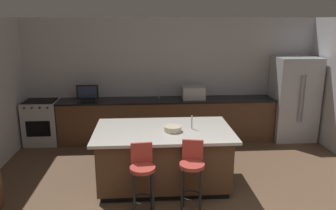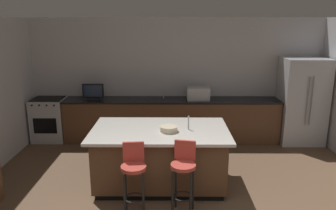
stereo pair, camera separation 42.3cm
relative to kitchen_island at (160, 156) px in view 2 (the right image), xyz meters
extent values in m
cube|color=#BCBCC1|center=(0.29, 2.41, 0.85)|extent=(6.89, 0.12, 2.65)
cube|color=brown|center=(0.19, 2.03, -0.03)|extent=(4.62, 0.60, 0.89)
cube|color=black|center=(0.19, 2.03, 0.43)|extent=(4.65, 0.62, 0.04)
cube|color=black|center=(0.00, 0.00, -0.43)|extent=(1.91, 1.05, 0.09)
cube|color=brown|center=(0.00, 0.00, 0.01)|extent=(1.99, 1.13, 0.80)
cube|color=beige|center=(0.00, 0.00, 0.44)|extent=(2.15, 1.29, 0.04)
cube|color=#B7BABF|center=(2.97, 1.96, 0.44)|extent=(0.91, 0.73, 1.83)
cylinder|color=gray|center=(2.93, 1.57, 0.53)|extent=(0.02, 0.02, 1.01)
cylinder|color=gray|center=(3.01, 1.57, 0.53)|extent=(0.02, 0.02, 1.01)
cube|color=#B7BABF|center=(-2.50, 2.03, -0.01)|extent=(0.70, 0.60, 0.93)
cube|color=black|center=(-2.50, 1.73, -0.06)|extent=(0.49, 0.01, 0.33)
cube|color=black|center=(-2.50, 2.03, 0.46)|extent=(0.63, 0.50, 0.02)
cylinder|color=black|center=(-2.73, 1.71, 0.39)|extent=(0.04, 0.03, 0.04)
cylinder|color=black|center=(-2.57, 1.71, 0.39)|extent=(0.04, 0.03, 0.04)
cylinder|color=black|center=(-2.42, 1.71, 0.39)|extent=(0.04, 0.03, 0.04)
cylinder|color=black|center=(-2.26, 1.71, 0.39)|extent=(0.04, 0.03, 0.04)
cube|color=#B7BABF|center=(0.76, 2.03, 0.59)|extent=(0.48, 0.36, 0.27)
cube|color=black|center=(-1.49, 1.98, 0.48)|extent=(0.27, 0.16, 0.05)
cube|color=black|center=(-1.49, 1.98, 0.65)|extent=(0.45, 0.05, 0.30)
cube|color=#1E2D47|center=(-1.49, 1.95, 0.65)|extent=(0.40, 0.01, 0.25)
cylinder|color=#B2B2B7|center=(0.01, 2.13, 0.57)|extent=(0.02, 0.02, 0.24)
cylinder|color=#B2B2B7|center=(0.45, 0.00, 0.57)|extent=(0.02, 0.02, 0.22)
cylinder|color=#B23D33|center=(-0.32, -0.89, 0.22)|extent=(0.34, 0.34, 0.05)
cube|color=#B23D33|center=(-0.33, -0.74, 0.39)|extent=(0.29, 0.06, 0.28)
cylinder|color=black|center=(-0.43, -1.02, -0.14)|extent=(0.03, 0.03, 0.68)
cylinder|color=black|center=(-0.19, -1.00, -0.14)|extent=(0.03, 0.03, 0.68)
cylinder|color=black|center=(-0.45, -0.77, -0.14)|extent=(0.03, 0.03, 0.68)
cylinder|color=black|center=(-0.21, -0.75, -0.14)|extent=(0.03, 0.03, 0.68)
torus|color=black|center=(-0.32, -0.89, -0.22)|extent=(0.28, 0.28, 0.02)
cylinder|color=#B23D33|center=(0.34, -0.84, 0.23)|extent=(0.34, 0.34, 0.05)
cube|color=#B23D33|center=(0.37, -0.69, 0.39)|extent=(0.29, 0.09, 0.28)
cylinder|color=black|center=(0.20, -0.94, -0.14)|extent=(0.03, 0.03, 0.68)
cylinder|color=black|center=(0.44, -0.98, -0.14)|extent=(0.03, 0.03, 0.68)
cylinder|color=black|center=(0.24, -0.70, -0.14)|extent=(0.03, 0.03, 0.68)
cylinder|color=black|center=(0.48, -0.74, -0.14)|extent=(0.03, 0.03, 0.68)
torus|color=black|center=(0.34, -0.84, -0.22)|extent=(0.28, 0.28, 0.02)
cylinder|color=beige|center=(0.14, -0.10, 0.50)|extent=(0.27, 0.27, 0.08)
camera|label=1|loc=(-0.26, -4.87, 2.12)|focal=35.19mm
camera|label=2|loc=(0.17, -4.89, 2.12)|focal=35.19mm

